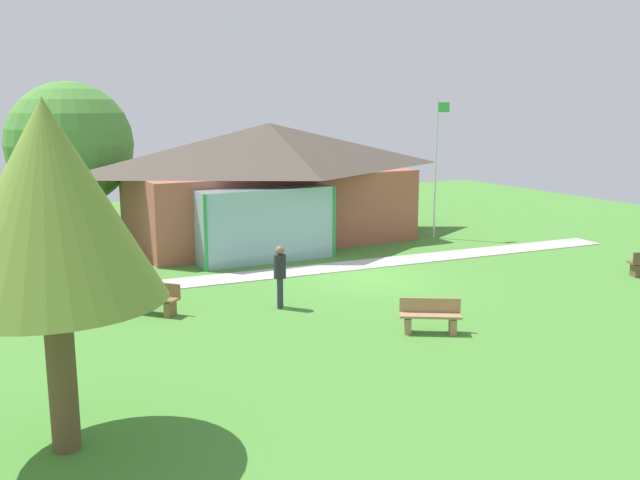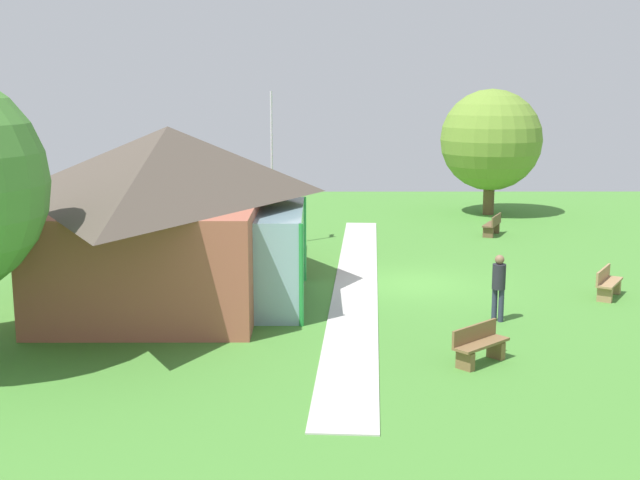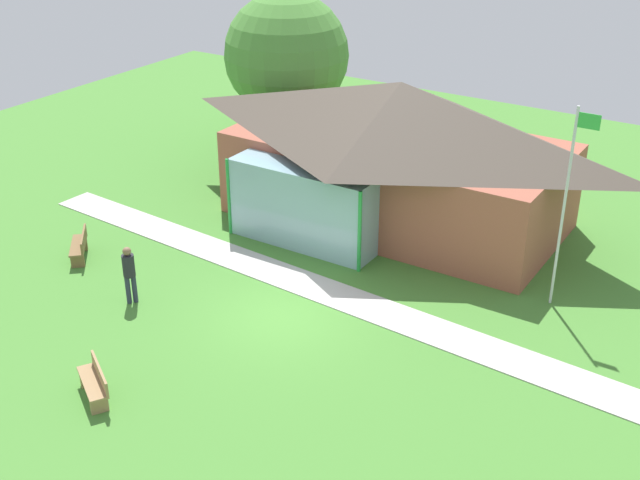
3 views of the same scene
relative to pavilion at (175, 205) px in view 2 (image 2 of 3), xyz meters
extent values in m
plane|color=#478433|center=(0.47, -7.04, -2.49)|extent=(44.00, 44.00, 0.00)
cube|color=#A35642|center=(0.08, 0.15, -1.04)|extent=(10.89, 5.50, 2.91)
pyramid|color=#4C4238|center=(0.08, 0.15, 1.36)|extent=(11.89, 6.50, 1.89)
cube|color=#8CB2BF|center=(-1.56, -3.20, -1.18)|extent=(4.90, 1.20, 2.62)
cylinder|color=green|center=(-4.01, -3.80, -1.18)|extent=(0.12, 0.12, 2.62)
cylinder|color=green|center=(0.89, -3.80, -1.18)|extent=(0.12, 0.12, 2.62)
cube|color=#BCB7B2|center=(0.47, -5.38, -2.47)|extent=(22.23, 2.79, 0.03)
cylinder|color=silver|center=(6.40, -2.51, 0.39)|extent=(0.08, 0.08, 5.76)
cube|color=green|center=(6.70, -2.51, 2.92)|extent=(0.60, 0.02, 0.40)
cube|color=brown|center=(8.66, -11.22, -2.04)|extent=(1.55, 1.02, 0.06)
cube|color=brown|center=(8.16, -10.99, -2.29)|extent=(0.31, 0.43, 0.39)
cube|color=brown|center=(9.16, -11.45, -2.29)|extent=(0.31, 0.43, 0.39)
cube|color=brown|center=(8.58, -11.39, -1.83)|extent=(1.39, 0.68, 0.36)
cube|color=brown|center=(-6.87, -7.76, -2.04)|extent=(1.34, 1.40, 0.06)
cube|color=brown|center=(-6.50, -8.16, -2.29)|extent=(0.40, 0.39, 0.39)
cube|color=brown|center=(-7.24, -7.35, -2.29)|extent=(0.40, 0.39, 0.39)
cube|color=brown|center=(-6.73, -7.63, -1.83)|extent=(1.06, 1.15, 0.36)
cube|color=#9E7A51|center=(-1.24, -12.52, -2.04)|extent=(1.51, 1.16, 0.06)
cube|color=#9E7A51|center=(-0.77, -12.81, -2.29)|extent=(0.35, 0.42, 0.39)
cube|color=#9E7A51|center=(-1.71, -12.23, -2.29)|extent=(0.35, 0.42, 0.39)
cube|color=#9E7A51|center=(-1.14, -12.36, -1.83)|extent=(1.31, 0.83, 0.36)
cylinder|color=#2D3347|center=(-3.64, -8.90, -2.06)|extent=(0.14, 0.14, 0.85)
cylinder|color=#2D3347|center=(-3.54, -8.75, -2.06)|extent=(0.14, 0.14, 0.85)
cylinder|color=#26262D|center=(-3.59, -8.82, -1.31)|extent=(0.34, 0.34, 0.65)
sphere|color=#846047|center=(-3.59, -8.82, -0.87)|extent=(0.24, 0.24, 0.24)
cylinder|color=brown|center=(14.12, -12.21, -1.62)|extent=(0.51, 0.51, 1.73)
sphere|color=olive|center=(14.12, -12.21, 0.99)|extent=(4.66, 4.66, 4.66)
camera|label=1|loc=(-11.29, -25.76, 3.06)|focal=39.13mm
camera|label=2|loc=(-23.96, -4.20, 3.49)|focal=46.16mm
camera|label=3|loc=(11.57, -22.79, 9.45)|focal=45.92mm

